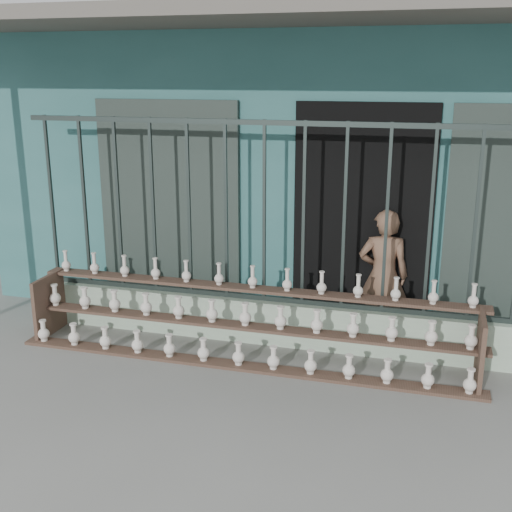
# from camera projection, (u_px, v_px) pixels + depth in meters

# --- Properties ---
(ground) EXTENTS (60.00, 60.00, 0.00)m
(ground) POSITION_uv_depth(u_px,v_px,m) (224.00, 401.00, 5.41)
(ground) COLOR slate
(workshop_building) EXTENTS (7.40, 6.60, 3.21)m
(workshop_building) POSITION_uv_depth(u_px,v_px,m) (318.00, 151.00, 8.88)
(workshop_building) COLOR #2F6564
(workshop_building) RESTS_ON ground
(parapet_wall) EXTENTS (5.00, 0.20, 0.45)m
(parapet_wall) POSITION_uv_depth(u_px,v_px,m) (264.00, 321.00, 6.56)
(parapet_wall) COLOR #ACC6AA
(parapet_wall) RESTS_ON ground
(security_fence) EXTENTS (5.00, 0.04, 1.80)m
(security_fence) POSITION_uv_depth(u_px,v_px,m) (264.00, 213.00, 6.24)
(security_fence) COLOR #283330
(security_fence) RESTS_ON parapet_wall
(shelf_rack) EXTENTS (4.50, 0.68, 0.85)m
(shelf_rack) POSITION_uv_depth(u_px,v_px,m) (245.00, 322.00, 6.15)
(shelf_rack) COLOR brown
(shelf_rack) RESTS_ON ground
(elderly_woman) EXTENTS (0.54, 0.38, 1.38)m
(elderly_woman) POSITION_uv_depth(u_px,v_px,m) (383.00, 276.00, 6.48)
(elderly_woman) COLOR brown
(elderly_woman) RESTS_ON ground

